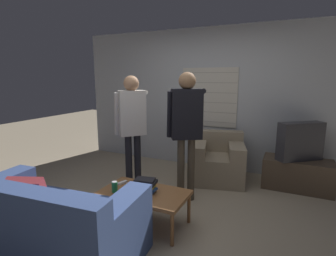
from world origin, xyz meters
TOP-DOWN VIEW (x-y plane):
  - ground_plane at (0.00, 0.00)m, footprint 16.00×16.00m
  - wall_back at (0.00, 2.03)m, footprint 5.20×0.08m
  - couch_blue at (-0.59, -1.13)m, footprint 1.78×1.05m
  - armchair_beige at (0.35, 1.42)m, footprint 1.01×0.95m
  - coffee_table at (-0.06, -0.24)m, footprint 0.99×0.56m
  - tv_stand at (1.55, 1.59)m, footprint 0.98×0.46m
  - tv at (1.55, 1.59)m, footprint 0.65×0.58m
  - person_left_standing at (-0.69, 0.51)m, footprint 0.52×0.80m
  - person_right_standing at (0.14, 0.54)m, footprint 0.50×0.85m
  - book_stack at (-0.03, -0.25)m, footprint 0.25×0.22m
  - soda_can at (-0.35, -0.40)m, footprint 0.07×0.07m
  - spare_remote at (-0.42, -0.16)m, footprint 0.08×0.14m

SIDE VIEW (x-z plane):
  - ground_plane at x=0.00m, z-range 0.00..0.00m
  - tv_stand at x=1.55m, z-range 0.00..0.46m
  - couch_blue at x=-0.59m, z-range -0.10..0.74m
  - armchair_beige at x=0.35m, z-range -0.06..0.72m
  - coffee_table at x=-0.06m, z-range 0.16..0.56m
  - spare_remote at x=-0.42m, z-range 0.40..0.42m
  - soda_can at x=-0.35m, z-range 0.40..0.52m
  - book_stack at x=-0.03m, z-range 0.40..0.57m
  - tv at x=1.55m, z-range 0.46..1.03m
  - person_left_standing at x=-0.69m, z-range 0.23..1.93m
  - person_right_standing at x=0.14m, z-range 0.24..1.99m
  - wall_back at x=0.00m, z-range 0.00..2.55m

